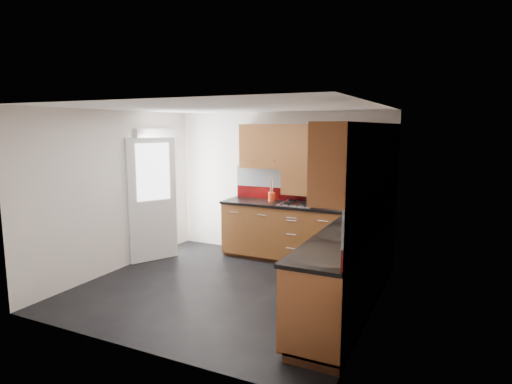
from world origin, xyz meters
The scene contains 14 objects.
room centered at (0.00, 0.00, 1.50)m, with size 4.00×3.80×2.64m.
base_cabinets centered at (1.07, 0.72, 0.44)m, with size 2.70×3.20×0.95m.
countertop centered at (1.05, 0.70, 0.92)m, with size 2.72×3.22×0.04m.
backsplash centered at (1.28, 0.93, 1.21)m, with size 2.70×3.20×0.54m.
upper_cabinets centered at (1.23, 0.78, 1.84)m, with size 2.50×3.20×0.72m.
extractor_hood centered at (0.45, 1.64, 1.28)m, with size 0.60×0.33×0.40m, color #5D3315.
glass_cabinet centered at (1.71, 1.07, 1.87)m, with size 0.32×0.80×0.66m.
back_door centered at (-1.78, 0.75, 1.03)m, with size 0.42×1.19×2.04m.
gas_hob centered at (0.45, 1.47, 0.95)m, with size 0.56×0.49×0.04m.
utensil_pot centered at (-0.06, 1.59, 1.03)m, with size 0.12×0.12×0.41m.
toaster centered at (1.25, 1.54, 1.04)m, with size 0.33×0.26×0.21m.
food_processor centered at (1.60, 1.08, 1.08)m, with size 0.18×0.18×0.30m.
paper_towel centered at (1.63, -0.06, 1.08)m, with size 0.13×0.13×0.27m, color white.
orange_cloth centered at (1.55, 0.92, 0.95)m, with size 0.15×0.13×0.02m, color #F33D1B.
Camera 1 is at (2.73, -4.80, 2.15)m, focal length 30.00 mm.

